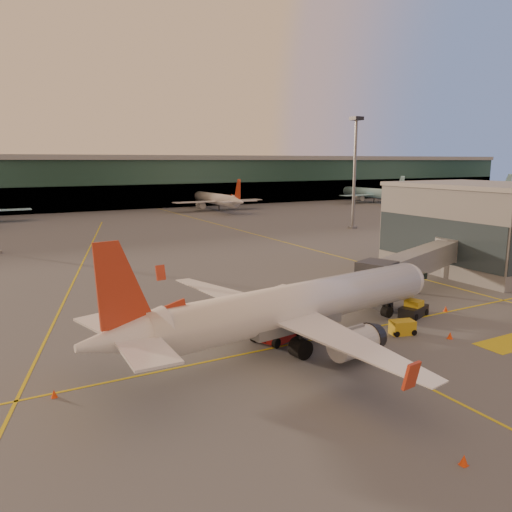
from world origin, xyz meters
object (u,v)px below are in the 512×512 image
catering_truck (276,313)px  gpu_cart (402,328)px  pushback_tug (414,310)px  main_airplane (290,308)px

catering_truck → gpu_cart: size_ratio=2.49×
catering_truck → pushback_tug: bearing=-26.2°
gpu_cart → main_airplane: bearing=-177.2°
main_airplane → catering_truck: bearing=88.7°
gpu_cart → catering_truck: bearing=173.5°
main_airplane → catering_truck: (-0.21, 1.99, -0.96)m
main_airplane → gpu_cart: main_airplane is taller
main_airplane → gpu_cart: (10.84, -2.32, -2.83)m
catering_truck → gpu_cart: catering_truck is taller
main_airplane → pushback_tug: 16.10m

